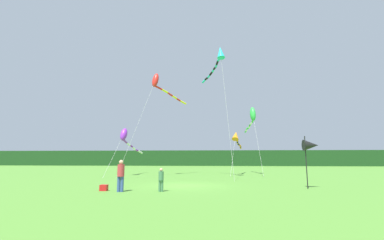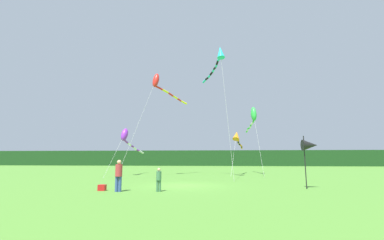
{
  "view_description": "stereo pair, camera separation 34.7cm",
  "coord_description": "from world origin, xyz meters",
  "px_view_note": "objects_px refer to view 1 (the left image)",
  "views": [
    {
      "loc": [
        1.97,
        -17.83,
        1.86
      ],
      "look_at": [
        0.0,
        6.0,
        5.4
      ],
      "focal_mm": 24.06,
      "sensor_mm": 36.0,
      "label": 1
    },
    {
      "loc": [
        2.32,
        -17.8,
        1.86
      ],
      "look_at": [
        0.0,
        6.0,
        5.4
      ],
      "focal_mm": 24.06,
      "sensor_mm": 36.0,
      "label": 2
    }
  ],
  "objects_px": {
    "kite_purple": "(126,138)",
    "kite_green": "(252,117)",
    "person_adult": "(121,174)",
    "banner_flag_pole": "(311,146)",
    "person_child": "(161,178)",
    "kite_orange": "(236,137)",
    "kite_red": "(159,84)",
    "kite_cyan": "(218,57)",
    "cooler_box": "(104,188)"
  },
  "relations": [
    {
      "from": "kite_purple",
      "to": "kite_green",
      "type": "height_order",
      "value": "kite_green"
    },
    {
      "from": "person_adult",
      "to": "banner_flag_pole",
      "type": "bearing_deg",
      "value": 11.68
    },
    {
      "from": "person_child",
      "to": "kite_orange",
      "type": "bearing_deg",
      "value": 69.8
    },
    {
      "from": "kite_red",
      "to": "kite_green",
      "type": "height_order",
      "value": "kite_red"
    },
    {
      "from": "kite_orange",
      "to": "kite_green",
      "type": "relative_size",
      "value": 0.71
    },
    {
      "from": "banner_flag_pole",
      "to": "kite_green",
      "type": "height_order",
      "value": "kite_green"
    },
    {
      "from": "banner_flag_pole",
      "to": "kite_cyan",
      "type": "height_order",
      "value": "kite_cyan"
    },
    {
      "from": "kite_purple",
      "to": "kite_orange",
      "type": "bearing_deg",
      "value": 10.83
    },
    {
      "from": "person_child",
      "to": "banner_flag_pole",
      "type": "xyz_separation_m",
      "value": [
        8.99,
        2.07,
        1.89
      ]
    },
    {
      "from": "kite_orange",
      "to": "kite_green",
      "type": "distance_m",
      "value": 3.12
    },
    {
      "from": "person_adult",
      "to": "banner_flag_pole",
      "type": "height_order",
      "value": "banner_flag_pole"
    },
    {
      "from": "person_adult",
      "to": "kite_red",
      "type": "relative_size",
      "value": 0.16
    },
    {
      "from": "kite_green",
      "to": "banner_flag_pole",
      "type": "bearing_deg",
      "value": -83.58
    },
    {
      "from": "kite_cyan",
      "to": "cooler_box",
      "type": "bearing_deg",
      "value": -126.72
    },
    {
      "from": "person_adult",
      "to": "kite_purple",
      "type": "bearing_deg",
      "value": 108.33
    },
    {
      "from": "kite_orange",
      "to": "kite_cyan",
      "type": "height_order",
      "value": "kite_cyan"
    },
    {
      "from": "person_child",
      "to": "kite_purple",
      "type": "bearing_deg",
      "value": 117.14
    },
    {
      "from": "kite_purple",
      "to": "person_adult",
      "type": "bearing_deg",
      "value": -71.67
    },
    {
      "from": "banner_flag_pole",
      "to": "kite_red",
      "type": "height_order",
      "value": "kite_red"
    },
    {
      "from": "cooler_box",
      "to": "banner_flag_pole",
      "type": "bearing_deg",
      "value": 8.97
    },
    {
      "from": "banner_flag_pole",
      "to": "kite_orange",
      "type": "distance_m",
      "value": 13.59
    },
    {
      "from": "kite_green",
      "to": "kite_orange",
      "type": "bearing_deg",
      "value": -169.8
    },
    {
      "from": "person_adult",
      "to": "banner_flag_pole",
      "type": "xyz_separation_m",
      "value": [
        11.23,
        2.32,
        1.64
      ]
    },
    {
      "from": "person_child",
      "to": "kite_cyan",
      "type": "xyz_separation_m",
      "value": [
        3.55,
        9.36,
        10.82
      ]
    },
    {
      "from": "cooler_box",
      "to": "kite_purple",
      "type": "distance_m",
      "value": 13.66
    },
    {
      "from": "person_adult",
      "to": "kite_orange",
      "type": "xyz_separation_m",
      "value": [
        7.81,
        15.38,
        3.21
      ]
    },
    {
      "from": "kite_orange",
      "to": "kite_red",
      "type": "xyz_separation_m",
      "value": [
        -8.4,
        -2.95,
        5.63
      ]
    },
    {
      "from": "kite_red",
      "to": "kite_green",
      "type": "xyz_separation_m",
      "value": [
        10.32,
        3.3,
        -3.19
      ]
    },
    {
      "from": "cooler_box",
      "to": "kite_green",
      "type": "xyz_separation_m",
      "value": [
        10.82,
        15.35,
        6.45
      ]
    },
    {
      "from": "kite_green",
      "to": "kite_cyan",
      "type": "relative_size",
      "value": 0.68
    },
    {
      "from": "cooler_box",
      "to": "kite_orange",
      "type": "height_order",
      "value": "kite_orange"
    },
    {
      "from": "kite_red",
      "to": "person_child",
      "type": "bearing_deg",
      "value": -76.91
    },
    {
      "from": "cooler_box",
      "to": "kite_purple",
      "type": "relative_size",
      "value": 0.05
    },
    {
      "from": "kite_green",
      "to": "kite_cyan",
      "type": "distance_m",
      "value": 8.78
    },
    {
      "from": "banner_flag_pole",
      "to": "kite_green",
      "type": "relative_size",
      "value": 0.38
    },
    {
      "from": "kite_orange",
      "to": "person_adult",
      "type": "bearing_deg",
      "value": -116.9
    },
    {
      "from": "kite_green",
      "to": "person_child",
      "type": "bearing_deg",
      "value": -115.81
    },
    {
      "from": "cooler_box",
      "to": "kite_cyan",
      "type": "bearing_deg",
      "value": 53.28
    },
    {
      "from": "banner_flag_pole",
      "to": "kite_red",
      "type": "bearing_deg",
      "value": 139.47
    },
    {
      "from": "kite_green",
      "to": "kite_cyan",
      "type": "xyz_separation_m",
      "value": [
        -3.94,
        -6.12,
        4.92
      ]
    },
    {
      "from": "kite_cyan",
      "to": "banner_flag_pole",
      "type": "bearing_deg",
      "value": -53.23
    },
    {
      "from": "person_adult",
      "to": "kite_orange",
      "type": "relative_size",
      "value": 0.29
    },
    {
      "from": "banner_flag_pole",
      "to": "kite_cyan",
      "type": "xyz_separation_m",
      "value": [
        -5.44,
        7.29,
        8.93
      ]
    },
    {
      "from": "kite_green",
      "to": "person_adult",
      "type": "bearing_deg",
      "value": -121.72
    },
    {
      "from": "kite_purple",
      "to": "person_child",
      "type": "bearing_deg",
      "value": -62.86
    },
    {
      "from": "kite_purple",
      "to": "kite_green",
      "type": "distance_m",
      "value": 14.53
    },
    {
      "from": "person_child",
      "to": "kite_green",
      "type": "bearing_deg",
      "value": 64.19
    },
    {
      "from": "kite_orange",
      "to": "kite_red",
      "type": "relative_size",
      "value": 0.55
    },
    {
      "from": "kite_red",
      "to": "kite_purple",
      "type": "bearing_deg",
      "value": 170.43
    },
    {
      "from": "cooler_box",
      "to": "person_adult",
      "type": "bearing_deg",
      "value": -18.81
    }
  ]
}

